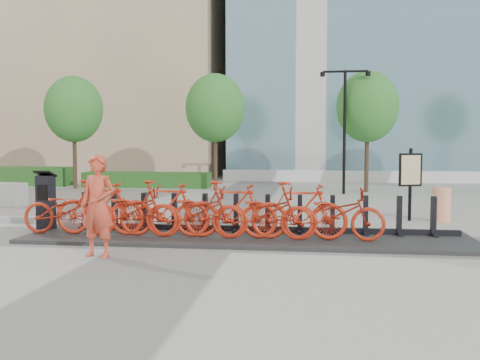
# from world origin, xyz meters

# --- Properties ---
(ground) EXTENTS (120.00, 120.00, 0.00)m
(ground) POSITION_xyz_m (0.00, 0.00, 0.00)
(ground) COLOR #9FA192
(hedge_b) EXTENTS (6.00, 1.20, 0.70)m
(hedge_b) POSITION_xyz_m (-5.00, 13.20, 0.35)
(hedge_b) COLOR #176218
(hedge_b) RESTS_ON ground
(tree_0) EXTENTS (2.60, 2.60, 5.10)m
(tree_0) POSITION_xyz_m (-8.00, 12.00, 3.59)
(tree_0) COLOR brown
(tree_0) RESTS_ON ground
(tree_1) EXTENTS (2.60, 2.60, 5.10)m
(tree_1) POSITION_xyz_m (-1.50, 12.00, 3.59)
(tree_1) COLOR brown
(tree_1) RESTS_ON ground
(tree_2) EXTENTS (2.60, 2.60, 5.10)m
(tree_2) POSITION_xyz_m (5.00, 12.00, 3.59)
(tree_2) COLOR brown
(tree_2) RESTS_ON ground
(streetlamp) EXTENTS (2.00, 0.20, 5.00)m
(streetlamp) POSITION_xyz_m (4.00, 11.00, 3.13)
(streetlamp) COLOR black
(streetlamp) RESTS_ON ground
(dock_pad) EXTENTS (9.60, 2.40, 0.08)m
(dock_pad) POSITION_xyz_m (1.30, 0.30, 0.04)
(dock_pad) COLOR #292929
(dock_pad) RESTS_ON ground
(dock_rail_posts) EXTENTS (8.02, 0.50, 0.85)m
(dock_rail_posts) POSITION_xyz_m (1.36, 0.77, 0.51)
(dock_rail_posts) COLOR black
(dock_rail_posts) RESTS_ON dock_pad
(bike_0) EXTENTS (2.06, 0.72, 1.08)m
(bike_0) POSITION_xyz_m (-2.60, -0.05, 0.62)
(bike_0) COLOR #A8230F
(bike_0) RESTS_ON dock_pad
(bike_1) EXTENTS (2.00, 0.57, 1.20)m
(bike_1) POSITION_xyz_m (-1.88, -0.05, 0.68)
(bike_1) COLOR #A8230F
(bike_1) RESTS_ON dock_pad
(bike_2) EXTENTS (2.06, 0.72, 1.08)m
(bike_2) POSITION_xyz_m (-1.16, -0.05, 0.62)
(bike_2) COLOR #A8230F
(bike_2) RESTS_ON dock_pad
(bike_3) EXTENTS (2.00, 0.57, 1.20)m
(bike_3) POSITION_xyz_m (-0.44, -0.05, 0.68)
(bike_3) COLOR #A8230F
(bike_3) RESTS_ON dock_pad
(bike_4) EXTENTS (2.06, 0.72, 1.08)m
(bike_4) POSITION_xyz_m (0.28, -0.05, 0.62)
(bike_4) COLOR #A8230F
(bike_4) RESTS_ON dock_pad
(bike_5) EXTENTS (2.00, 0.57, 1.20)m
(bike_5) POSITION_xyz_m (1.00, -0.05, 0.68)
(bike_5) COLOR #A8230F
(bike_5) RESTS_ON dock_pad
(bike_6) EXTENTS (2.06, 0.72, 1.08)m
(bike_6) POSITION_xyz_m (1.72, -0.05, 0.62)
(bike_6) COLOR #A8230F
(bike_6) RESTS_ON dock_pad
(bike_7) EXTENTS (2.00, 0.57, 1.20)m
(bike_7) POSITION_xyz_m (2.44, -0.05, 0.68)
(bike_7) COLOR #A8230F
(bike_7) RESTS_ON dock_pad
(bike_8) EXTENTS (2.06, 0.72, 1.08)m
(bike_8) POSITION_xyz_m (3.16, -0.05, 0.62)
(bike_8) COLOR #A8230F
(bike_8) RESTS_ON dock_pad
(kiosk) EXTENTS (0.45, 0.39, 1.37)m
(kiosk) POSITION_xyz_m (-3.44, 0.55, 0.74)
(kiosk) COLOR black
(kiosk) RESTS_ON dock_pad
(worker_red) EXTENTS (0.76, 0.57, 1.87)m
(worker_red) POSITION_xyz_m (-1.17, -1.84, 0.94)
(worker_red) COLOR #C8422A
(worker_red) RESTS_ON ground
(construction_barrel) EXTENTS (0.54, 0.54, 0.92)m
(construction_barrel) POSITION_xyz_m (6.11, 3.54, 0.46)
(construction_barrel) COLOR #F14F06
(construction_barrel) RESTS_ON ground
(map_sign) EXTENTS (0.63, 0.30, 1.94)m
(map_sign) POSITION_xyz_m (5.31, 3.59, 1.29)
(map_sign) COLOR black
(map_sign) RESTS_ON ground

